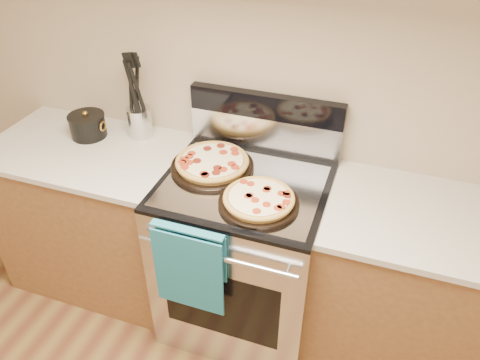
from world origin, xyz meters
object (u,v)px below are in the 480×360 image
(pepperoni_pizza_back, at_px, (212,163))
(pepperoni_pizza_front, at_px, (259,200))
(utensil_crock, at_px, (140,122))
(saucepan, at_px, (88,126))
(range_body, at_px, (244,256))

(pepperoni_pizza_back, height_order, pepperoni_pizza_front, pepperoni_pizza_back)
(pepperoni_pizza_front, relative_size, utensil_crock, 2.13)
(pepperoni_pizza_front, height_order, saucepan, saucepan)
(saucepan, bearing_deg, pepperoni_pizza_front, -15.17)
(utensil_crock, height_order, saucepan, utensil_crock)
(pepperoni_pizza_front, bearing_deg, pepperoni_pizza_back, 146.72)
(pepperoni_pizza_back, height_order, saucepan, saucepan)
(pepperoni_pizza_front, relative_size, saucepan, 1.85)
(saucepan, bearing_deg, pepperoni_pizza_back, -6.90)
(saucepan, bearing_deg, utensil_crock, 20.71)
(pepperoni_pizza_front, distance_m, saucepan, 1.07)
(pepperoni_pizza_back, height_order, utensil_crock, utensil_crock)
(pepperoni_pizza_front, bearing_deg, range_body, 128.49)
(pepperoni_pizza_back, bearing_deg, range_body, -16.20)
(pepperoni_pizza_front, bearing_deg, utensil_crock, 153.97)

